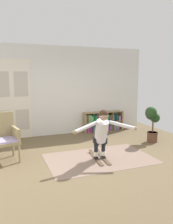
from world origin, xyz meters
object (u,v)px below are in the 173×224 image
(wicker_chair, at_px, (3,136))
(person_skier, at_px, (102,130))
(potted_plant, at_px, (152,119))
(skis_pair, at_px, (99,157))
(bookshelf, at_px, (102,122))

(wicker_chair, distance_m, person_skier, 2.25)
(potted_plant, bearing_deg, person_skier, -156.71)
(skis_pair, relative_size, person_skier, 0.68)
(wicker_chair, relative_size, person_skier, 0.76)
(wicker_chair, bearing_deg, person_skier, -22.03)
(wicker_chair, bearing_deg, skis_pair, -17.55)
(person_skier, bearing_deg, wicker_chair, 157.97)
(bookshelf, bearing_deg, person_skier, -115.19)
(skis_pair, height_order, person_skier, person_skier)
(bookshelf, height_order, potted_plant, potted_plant)
(potted_plant, height_order, skis_pair, potted_plant)
(bookshelf, xyz_separation_m, skis_pair, (-1.18, -2.38, -0.30))
(wicker_chair, distance_m, skis_pair, 2.28)
(wicker_chair, height_order, person_skier, person_skier)
(potted_plant, distance_m, skis_pair, 2.20)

